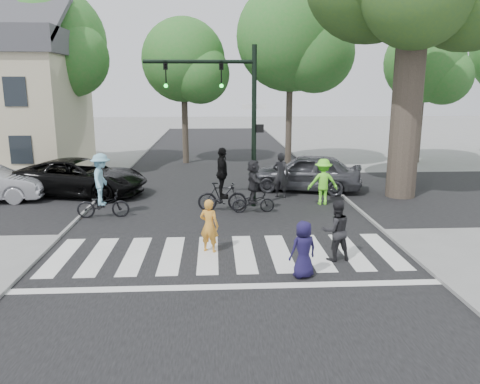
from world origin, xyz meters
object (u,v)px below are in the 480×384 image
(cyclist_right, at_px, (253,189))
(pedestrian_child, at_px, (303,249))
(cyclist_mid, at_px, (222,185))
(car_grey, at_px, (306,172))
(pedestrian_woman, at_px, (209,226))
(traffic_signal, at_px, (231,104))
(pedestrian_adult, at_px, (336,230))
(cyclist_left, at_px, (102,190))
(car_suv, at_px, (80,177))

(cyclist_right, bearing_deg, pedestrian_child, -83.30)
(cyclist_mid, bearing_deg, car_grey, 41.12)
(pedestrian_woman, xyz_separation_m, pedestrian_child, (2.28, -1.93, -0.05))
(traffic_signal, height_order, pedestrian_woman, traffic_signal)
(traffic_signal, xyz_separation_m, pedestrian_adult, (2.54, -5.81, -3.08))
(cyclist_right, bearing_deg, pedestrian_woman, -111.12)
(cyclist_right, bearing_deg, car_grey, 53.50)
(pedestrian_child, bearing_deg, pedestrian_woman, -60.18)
(pedestrian_adult, relative_size, car_grey, 0.34)
(pedestrian_adult, relative_size, cyclist_mid, 0.69)
(pedestrian_child, distance_m, cyclist_left, 8.26)
(car_suv, bearing_deg, traffic_signal, -96.17)
(pedestrian_adult, xyz_separation_m, cyclist_mid, (-2.91, 5.17, 0.15))
(pedestrian_woman, bearing_deg, cyclist_left, -20.90)
(cyclist_mid, distance_m, car_grey, 4.98)
(traffic_signal, height_order, car_suv, traffic_signal)
(traffic_signal, bearing_deg, car_suv, 160.03)
(pedestrian_adult, distance_m, cyclist_left, 8.43)
(traffic_signal, relative_size, cyclist_mid, 2.53)
(cyclist_right, height_order, car_suv, cyclist_right)
(cyclist_left, height_order, cyclist_mid, cyclist_mid)
(cyclist_right, distance_m, car_suv, 7.78)
(traffic_signal, relative_size, car_grey, 1.24)
(car_suv, distance_m, car_grey, 9.71)
(car_suv, relative_size, car_grey, 1.16)
(pedestrian_adult, bearing_deg, car_grey, -105.25)
(car_grey, bearing_deg, cyclist_left, -47.79)
(traffic_signal, xyz_separation_m, cyclist_mid, (-0.37, -0.64, -2.93))
(traffic_signal, height_order, car_grey, traffic_signal)
(pedestrian_child, height_order, car_grey, car_grey)
(traffic_signal, distance_m, cyclist_left, 5.57)
(cyclist_left, relative_size, cyclist_right, 1.17)
(cyclist_left, bearing_deg, pedestrian_adult, -32.38)
(traffic_signal, bearing_deg, pedestrian_child, -78.03)
(traffic_signal, height_order, cyclist_right, traffic_signal)
(traffic_signal, xyz_separation_m, pedestrian_woman, (-0.81, -4.99, -3.14))
(traffic_signal, distance_m, car_suv, 7.42)
(pedestrian_child, xyz_separation_m, cyclist_mid, (-1.83, 6.27, 0.27))
(cyclist_left, relative_size, cyclist_mid, 0.96)
(cyclist_left, bearing_deg, car_grey, 26.25)
(pedestrian_woman, xyz_separation_m, car_suv, (-5.51, 7.28, 0.02))
(pedestrian_woman, height_order, pedestrian_adult, pedestrian_adult)
(cyclist_left, distance_m, cyclist_right, 5.35)
(traffic_signal, distance_m, car_grey, 5.28)
(cyclist_left, height_order, cyclist_right, cyclist_left)
(cyclist_right, bearing_deg, pedestrian_adult, -70.01)
(cyclist_right, relative_size, car_suv, 0.35)
(cyclist_right, distance_m, car_grey, 4.41)
(cyclist_right, bearing_deg, cyclist_left, -175.93)
(pedestrian_adult, distance_m, cyclist_mid, 5.93)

